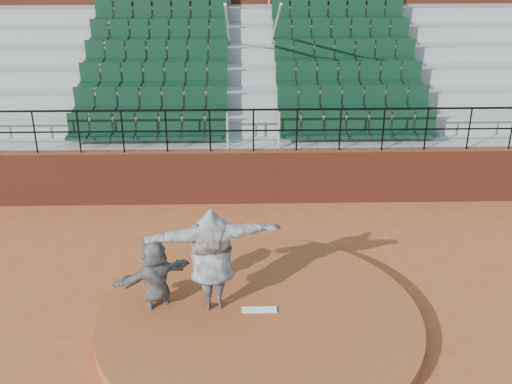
# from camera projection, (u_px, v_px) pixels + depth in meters

# --- Properties ---
(ground) EXTENTS (90.00, 90.00, 0.00)m
(ground) POSITION_uv_depth(u_px,v_px,m) (259.00, 328.00, 10.95)
(ground) COLOR #AE5027
(ground) RESTS_ON ground
(pitchers_mound) EXTENTS (5.50, 5.50, 0.25)m
(pitchers_mound) POSITION_uv_depth(u_px,v_px,m) (259.00, 322.00, 10.90)
(pitchers_mound) COLOR #9F4A23
(pitchers_mound) RESTS_ON ground
(pitching_rubber) EXTENTS (0.60, 0.15, 0.03)m
(pitching_rubber) POSITION_uv_depth(u_px,v_px,m) (259.00, 310.00, 10.97)
(pitching_rubber) COLOR white
(pitching_rubber) RESTS_ON pitchers_mound
(boundary_wall) EXTENTS (24.00, 0.30, 1.30)m
(boundary_wall) POSITION_uv_depth(u_px,v_px,m) (254.00, 176.00, 15.21)
(boundary_wall) COLOR maroon
(boundary_wall) RESTS_ON ground
(wall_railing) EXTENTS (24.04, 0.05, 1.03)m
(wall_railing) POSITION_uv_depth(u_px,v_px,m) (253.00, 121.00, 14.63)
(wall_railing) COLOR black
(wall_railing) RESTS_ON boundary_wall
(seating_deck) EXTENTS (24.00, 5.97, 4.63)m
(seating_deck) POSITION_uv_depth(u_px,v_px,m) (251.00, 99.00, 18.18)
(seating_deck) COLOR gray
(seating_deck) RESTS_ON ground
(press_box_facade) EXTENTS (24.00, 3.00, 7.10)m
(press_box_facade) POSITION_uv_depth(u_px,v_px,m) (249.00, 2.00, 20.88)
(press_box_facade) COLOR maroon
(press_box_facade) RESTS_ON ground
(pitcher) EXTENTS (2.39, 1.03, 1.88)m
(pitcher) POSITION_uv_depth(u_px,v_px,m) (212.00, 258.00, 10.73)
(pitcher) COLOR black
(pitcher) RESTS_ON pitchers_mound
(fielder) EXTENTS (1.45, 1.12, 1.53)m
(fielder) POSITION_uv_depth(u_px,v_px,m) (156.00, 279.00, 10.92)
(fielder) COLOR black
(fielder) RESTS_ON ground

